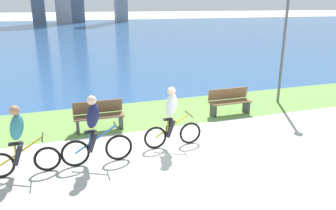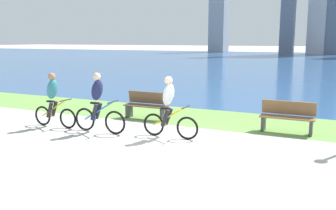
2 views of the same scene
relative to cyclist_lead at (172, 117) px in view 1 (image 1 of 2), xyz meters
name	(u,v)px [view 1 (image 1 of 2)]	position (x,y,z in m)	size (l,w,h in m)	color
ground_plane	(205,152)	(0.70, -0.62, -0.83)	(300.00, 300.00, 0.00)	#B2AFA8
grass_strip_bayside	(164,112)	(0.70, 2.83, -0.83)	(120.00, 2.94, 0.01)	#6B9947
bay_water_surface	(81,32)	(0.70, 38.73, -0.83)	(300.00, 68.88, 0.00)	#2D568C
cyclist_lead	(172,117)	(0.00, 0.00, 0.00)	(1.62, 0.52, 1.66)	black
cyclist_trailing	(95,131)	(-2.06, -0.34, 0.01)	(1.70, 0.52, 1.71)	black
cyclist_distant_rear	(19,141)	(-3.69, -0.36, 0.00)	(1.58, 0.52, 1.65)	black
bench_near_path	(230,101)	(2.82, 1.92, -0.38)	(1.50, 0.47, 0.90)	brown
bench_far_along_path	(99,116)	(-1.70, 1.87, -0.38)	(1.50, 0.47, 0.90)	brown
lamppost_tall	(285,31)	(5.35, 2.57, 1.93)	(0.28, 0.28, 4.27)	#595960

